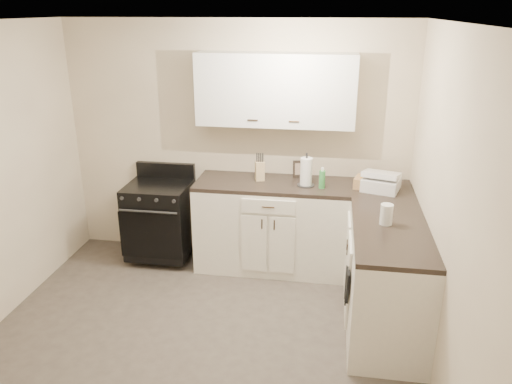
% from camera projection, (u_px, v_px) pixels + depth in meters
% --- Properties ---
extents(floor, '(3.60, 3.60, 0.00)m').
position_uv_depth(floor, '(196.00, 351.00, 4.01)').
color(floor, '#473F38').
rests_on(floor, ground).
extents(ceiling, '(3.60, 3.60, 0.00)m').
position_uv_depth(ceiling, '(179.00, 23.00, 3.14)').
color(ceiling, white).
rests_on(ceiling, wall_back).
extents(wall_back, '(3.60, 0.00, 3.60)m').
position_uv_depth(wall_back, '(236.00, 143.00, 5.24)').
color(wall_back, beige).
rests_on(wall_back, ground).
extents(wall_right, '(0.00, 3.60, 3.60)m').
position_uv_depth(wall_right, '(450.00, 222.00, 3.31)').
color(wall_right, beige).
rests_on(wall_right, ground).
extents(wall_front, '(3.60, 0.00, 3.60)m').
position_uv_depth(wall_front, '(56.00, 381.00, 1.91)').
color(wall_front, beige).
rests_on(wall_front, ground).
extents(base_cabinets_back, '(1.55, 0.60, 0.90)m').
position_uv_depth(base_cabinets_back, '(272.00, 227.00, 5.18)').
color(base_cabinets_back, silver).
rests_on(base_cabinets_back, floor).
extents(base_cabinets_right, '(0.60, 1.90, 0.90)m').
position_uv_depth(base_cabinets_right, '(383.00, 265.00, 4.42)').
color(base_cabinets_right, silver).
rests_on(base_cabinets_right, floor).
extents(countertop_back, '(1.55, 0.60, 0.04)m').
position_uv_depth(countertop_back, '(273.00, 184.00, 5.02)').
color(countertop_back, black).
rests_on(countertop_back, base_cabinets_back).
extents(countertop_right, '(0.60, 1.90, 0.04)m').
position_uv_depth(countertop_right, '(388.00, 216.00, 4.26)').
color(countertop_right, black).
rests_on(countertop_right, base_cabinets_right).
extents(upper_cabinets, '(1.55, 0.30, 0.70)m').
position_uv_depth(upper_cabinets, '(276.00, 90.00, 4.84)').
color(upper_cabinets, white).
rests_on(upper_cabinets, wall_back).
extents(stove, '(0.65, 0.56, 0.79)m').
position_uv_depth(stove, '(160.00, 220.00, 5.33)').
color(stove, black).
rests_on(stove, floor).
extents(knife_block, '(0.11, 0.10, 0.20)m').
position_uv_depth(knife_block, '(260.00, 171.00, 5.04)').
color(knife_block, '#CDB47E').
rests_on(knife_block, countertop_back).
extents(paper_towel, '(0.13, 0.13, 0.28)m').
position_uv_depth(paper_towel, '(306.00, 172.00, 4.87)').
color(paper_towel, white).
rests_on(paper_towel, countertop_back).
extents(soap_bottle, '(0.07, 0.07, 0.18)m').
position_uv_depth(soap_bottle, '(322.00, 179.00, 4.82)').
color(soap_bottle, green).
rests_on(soap_bottle, countertop_back).
extents(picture_frame, '(0.14, 0.07, 0.17)m').
position_uv_depth(picture_frame, '(300.00, 169.00, 5.15)').
color(picture_frame, black).
rests_on(picture_frame, countertop_back).
extents(wicker_basket, '(0.36, 0.28, 0.10)m').
position_uv_depth(wicker_basket, '(371.00, 183.00, 4.83)').
color(wicker_basket, tan).
rests_on(wicker_basket, countertop_right).
extents(countertop_grill, '(0.41, 0.39, 0.12)m').
position_uv_depth(countertop_grill, '(381.00, 184.00, 4.79)').
color(countertop_grill, white).
rests_on(countertop_grill, countertop_right).
extents(glass_jar, '(0.12, 0.12, 0.17)m').
position_uv_depth(glass_jar, '(386.00, 214.00, 4.02)').
color(glass_jar, silver).
rests_on(glass_jar, countertop_right).
extents(oven_mitt_near, '(0.02, 0.15, 0.25)m').
position_uv_depth(oven_mitt_near, '(348.00, 285.00, 3.93)').
color(oven_mitt_near, black).
rests_on(oven_mitt_near, base_cabinets_right).
extents(oven_mitt_far, '(0.02, 0.16, 0.29)m').
position_uv_depth(oven_mitt_far, '(347.00, 286.00, 4.14)').
color(oven_mitt_far, black).
rests_on(oven_mitt_far, base_cabinets_right).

